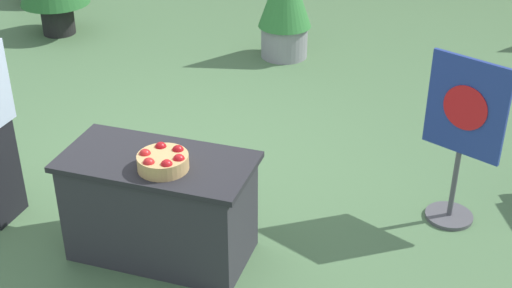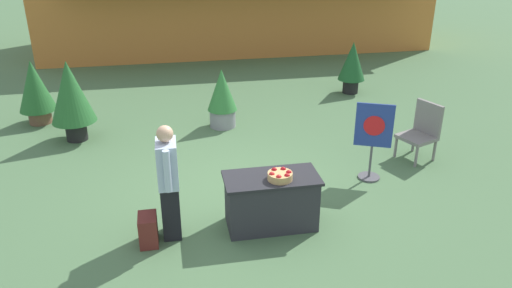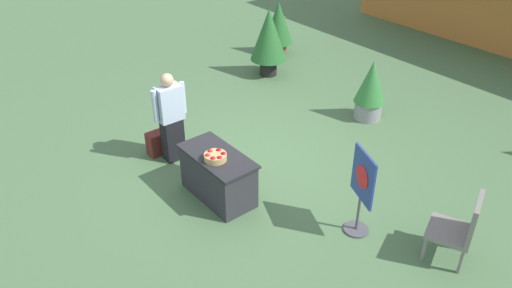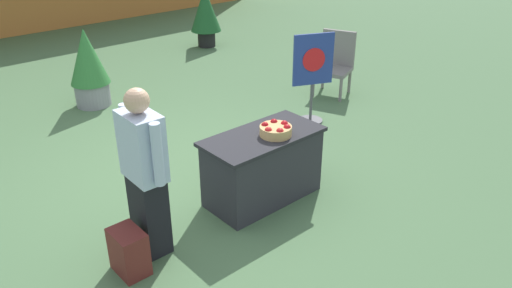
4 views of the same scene
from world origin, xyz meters
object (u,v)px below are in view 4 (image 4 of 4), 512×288
backpack (129,252)px  potted_plant_far_left (205,12)px  display_table (263,167)px  potted_plant_near_right (88,66)px  patio_chair (335,61)px  person_visitor (145,173)px  poster_board (313,75)px  apple_basket (276,130)px

backpack → potted_plant_far_left: bearing=48.5°
display_table → potted_plant_near_right: size_ratio=1.06×
patio_chair → potted_plant_far_left: (0.10, 3.72, 0.19)m
person_visitor → potted_plant_far_left: (4.55, 5.34, -0.08)m
person_visitor → poster_board: size_ratio=1.23×
poster_board → potted_plant_near_right: bearing=-118.7°
potted_plant_far_left → potted_plant_near_right: (-3.38, -1.59, -0.09)m
patio_chair → apple_basket: bearing=8.3°
poster_board → potted_plant_far_left: (1.28, 4.30, 0.02)m
person_visitor → backpack: size_ratio=3.81×
backpack → poster_board: (3.58, 1.19, 0.51)m
person_visitor → potted_plant_near_right: person_visitor is taller
display_table → potted_plant_near_right: potted_plant_near_right is taller
display_table → patio_chair: (3.08, 1.64, 0.16)m
apple_basket → poster_board: (1.80, 1.15, -0.11)m
potted_plant_near_right → display_table: bearing=-87.0°
poster_board → apple_basket: bearing=-33.8°
apple_basket → poster_board: 2.14m
potted_plant_far_left → potted_plant_near_right: 3.74m
poster_board → potted_plant_near_right: (-2.10, 2.71, -0.08)m
person_visitor → apple_basket: bearing=-3.6°
potted_plant_far_left → patio_chair: bearing=-91.5°
poster_board → potted_plant_far_left: bearing=-173.0°
backpack → patio_chair: size_ratio=0.41×
patio_chair → poster_board: bearing=4.2°
person_visitor → backpack: bearing=-153.6°
person_visitor → patio_chair: 4.74m
display_table → potted_plant_near_right: 3.78m
display_table → backpack: display_table is taller
apple_basket → poster_board: poster_board is taller
apple_basket → backpack: 1.88m
patio_chair → potted_plant_near_right: size_ratio=0.84×
potted_plant_far_left → poster_board: bearing=-106.6°
poster_board → potted_plant_near_right: size_ratio=1.07×
person_visitor → display_table: bearing=0.0°
patio_chair → backpack: bearing=-1.5°
display_table → poster_board: size_ratio=0.99×
display_table → person_visitor: size_ratio=0.81×
person_visitor → patio_chair: (4.45, 1.62, -0.27)m
display_table → apple_basket: bearing=-44.9°
patio_chair → potted_plant_far_left: potted_plant_far_left is taller
potted_plant_far_left → potted_plant_near_right: bearing=-154.8°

